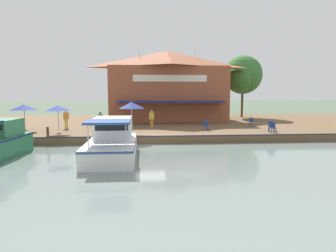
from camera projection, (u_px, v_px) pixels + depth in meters
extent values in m
plane|color=#4C5B47|center=(149.00, 145.00, 22.10)|extent=(220.00, 220.00, 0.00)
cube|color=brown|center=(147.00, 125.00, 32.96)|extent=(22.00, 56.00, 0.60)
cube|color=#2D2D33|center=(148.00, 136.00, 22.13)|extent=(0.20, 50.40, 0.10)
cube|color=brown|center=(167.00, 94.00, 35.52)|extent=(7.35, 13.10, 6.12)
pyramid|color=#9E5638|center=(167.00, 59.00, 35.06)|extent=(7.72, 13.76, 1.94)
cube|color=navy|center=(171.00, 102.00, 31.08)|extent=(1.80, 11.14, 0.16)
cube|color=silver|center=(170.00, 78.00, 31.65)|extent=(0.08, 7.86, 0.70)
cylinder|color=silver|center=(195.00, 59.00, 35.32)|extent=(0.06, 0.06, 2.13)
cube|color=gold|center=(195.00, 51.00, 35.03)|extent=(0.36, 0.03, 0.24)
cylinder|color=silver|center=(139.00, 60.00, 34.80)|extent=(0.06, 0.06, 1.86)
cube|color=#4C4C56|center=(139.00, 53.00, 34.53)|extent=(0.36, 0.03, 0.24)
cylinder|color=#B7B7B7|center=(25.00, 119.00, 25.44)|extent=(0.06, 0.06, 2.09)
cylinder|color=#2D2D33|center=(25.00, 131.00, 25.56)|extent=(0.36, 0.36, 0.06)
cone|color=navy|center=(24.00, 107.00, 25.33)|extent=(2.28, 2.28, 0.46)
cone|color=yellow|center=(24.00, 107.00, 25.33)|extent=(1.41, 1.41, 0.37)
sphere|color=yellow|center=(24.00, 104.00, 25.31)|extent=(0.08, 0.08, 0.08)
cylinder|color=#B7B7B7|center=(132.00, 119.00, 23.73)|extent=(0.06, 0.06, 2.34)
cylinder|color=#2D2D33|center=(132.00, 133.00, 23.86)|extent=(0.36, 0.36, 0.06)
cone|color=navy|center=(131.00, 105.00, 23.60)|extent=(2.01, 2.01, 0.50)
cone|color=yellow|center=(131.00, 105.00, 23.60)|extent=(1.25, 1.25, 0.40)
sphere|color=yellow|center=(131.00, 102.00, 23.57)|extent=(0.08, 0.08, 0.08)
cylinder|color=#B7B7B7|center=(58.00, 121.00, 23.73)|extent=(0.06, 0.06, 2.12)
cylinder|color=#2D2D33|center=(59.00, 133.00, 23.85)|extent=(0.36, 0.36, 0.06)
cone|color=navy|center=(58.00, 108.00, 23.62)|extent=(1.96, 1.96, 0.41)
cone|color=white|center=(58.00, 108.00, 23.62)|extent=(1.21, 1.21, 0.33)
sphere|color=white|center=(58.00, 105.00, 23.59)|extent=(0.08, 0.08, 0.08)
cube|color=navy|center=(9.00, 130.00, 24.28)|extent=(0.05, 0.05, 0.42)
cube|color=navy|center=(3.00, 131.00, 24.09)|extent=(0.05, 0.05, 0.42)
cube|color=navy|center=(9.00, 130.00, 24.63)|extent=(0.05, 0.05, 0.42)
cube|color=navy|center=(3.00, 130.00, 24.43)|extent=(0.05, 0.05, 0.42)
cube|color=navy|center=(6.00, 128.00, 24.33)|extent=(0.58, 0.58, 0.05)
cube|color=navy|center=(6.00, 125.00, 24.48)|extent=(0.22, 0.42, 0.40)
cube|color=navy|center=(276.00, 131.00, 23.99)|extent=(0.04, 0.04, 0.42)
cube|color=navy|center=(271.00, 131.00, 24.01)|extent=(0.04, 0.04, 0.42)
cube|color=navy|center=(275.00, 130.00, 24.38)|extent=(0.04, 0.04, 0.42)
cube|color=navy|center=(270.00, 130.00, 24.40)|extent=(0.04, 0.04, 0.42)
cube|color=navy|center=(273.00, 128.00, 24.17)|extent=(0.49, 0.49, 0.05)
cube|color=navy|center=(273.00, 125.00, 24.34)|extent=(0.10, 0.44, 0.40)
cube|color=navy|center=(210.00, 128.00, 25.75)|extent=(0.05, 0.05, 0.42)
cube|color=navy|center=(206.00, 128.00, 25.58)|extent=(0.05, 0.05, 0.42)
cube|color=navy|center=(208.00, 128.00, 26.11)|extent=(0.05, 0.05, 0.42)
cube|color=navy|center=(204.00, 128.00, 25.93)|extent=(0.05, 0.05, 0.42)
cube|color=navy|center=(207.00, 126.00, 25.82)|extent=(0.57, 0.57, 0.05)
cube|color=navy|center=(206.00, 123.00, 25.97)|extent=(0.20, 0.42, 0.40)
cube|color=navy|center=(274.00, 129.00, 25.07)|extent=(0.05, 0.05, 0.42)
cube|color=navy|center=(269.00, 129.00, 25.15)|extent=(0.05, 0.05, 0.42)
cube|color=navy|center=(273.00, 129.00, 25.45)|extent=(0.05, 0.05, 0.42)
cube|color=navy|center=(268.00, 128.00, 25.54)|extent=(0.05, 0.05, 0.42)
cube|color=navy|center=(271.00, 126.00, 25.28)|extent=(0.55, 0.55, 0.05)
cube|color=navy|center=(271.00, 123.00, 25.45)|extent=(0.17, 0.43, 0.40)
cube|color=navy|center=(256.00, 124.00, 28.68)|extent=(0.05, 0.05, 0.42)
cube|color=navy|center=(253.00, 125.00, 28.48)|extent=(0.05, 0.05, 0.42)
cube|color=navy|center=(253.00, 124.00, 29.02)|extent=(0.05, 0.05, 0.42)
cube|color=navy|center=(250.00, 124.00, 28.83)|extent=(0.05, 0.05, 0.42)
cube|color=navy|center=(253.00, 122.00, 28.73)|extent=(0.58, 0.58, 0.05)
cube|color=navy|center=(251.00, 120.00, 28.87)|extent=(0.22, 0.42, 0.40)
cylinder|color=orange|center=(151.00, 123.00, 27.87)|extent=(0.13, 0.13, 0.78)
cylinder|color=orange|center=(153.00, 123.00, 27.92)|extent=(0.13, 0.13, 0.78)
cylinder|color=gold|center=(152.00, 116.00, 27.81)|extent=(0.45, 0.45, 0.62)
sphere|color=tan|center=(152.00, 112.00, 27.76)|extent=(0.21, 0.21, 0.21)
cylinder|color=#337547|center=(101.00, 126.00, 25.86)|extent=(0.13, 0.13, 0.79)
cylinder|color=#337547|center=(100.00, 126.00, 25.70)|extent=(0.13, 0.13, 0.79)
cylinder|color=#337547|center=(100.00, 118.00, 25.70)|extent=(0.46, 0.46, 0.62)
sphere|color=brown|center=(100.00, 113.00, 25.65)|extent=(0.21, 0.21, 0.21)
cylinder|color=gold|center=(65.00, 124.00, 27.18)|extent=(0.13, 0.13, 0.83)
cylinder|color=gold|center=(67.00, 124.00, 27.18)|extent=(0.13, 0.13, 0.83)
cylinder|color=orange|center=(66.00, 116.00, 27.10)|extent=(0.49, 0.49, 0.66)
sphere|color=#9E7051|center=(66.00, 111.00, 27.05)|extent=(0.23, 0.23, 0.23)
cube|color=white|center=(112.00, 149.00, 17.47)|extent=(6.32, 2.72, 1.03)
ellipsoid|color=white|center=(117.00, 140.00, 20.59)|extent=(2.23, 2.58, 1.03)
cube|color=#2D4C84|center=(112.00, 142.00, 17.42)|extent=(6.40, 2.76, 0.10)
cube|color=white|center=(113.00, 127.00, 18.44)|extent=(2.19, 2.17, 1.27)
cube|color=black|center=(112.00, 127.00, 17.36)|extent=(0.06, 1.90, 0.45)
cube|color=#2D4C84|center=(108.00, 122.00, 15.79)|extent=(2.25, 2.31, 0.12)
cylinder|color=silver|center=(126.00, 135.00, 15.27)|extent=(0.05, 0.05, 1.25)
cylinder|color=silver|center=(88.00, 136.00, 15.12)|extent=(0.05, 0.05, 1.25)
ellipsoid|color=#287047|center=(18.00, 141.00, 19.81)|extent=(2.08, 2.08, 1.22)
cube|color=#337A51|center=(2.00, 128.00, 17.96)|extent=(2.44, 1.82, 0.98)
cylinder|color=#473323|center=(48.00, 133.00, 21.74)|extent=(0.18, 0.18, 0.75)
cylinder|color=#2D2D33|center=(48.00, 127.00, 21.69)|extent=(0.22, 0.22, 0.04)
cylinder|color=brown|center=(156.00, 104.00, 41.33)|extent=(0.40, 0.40, 3.21)
sphere|color=#387033|center=(156.00, 81.00, 40.97)|extent=(4.09, 4.09, 4.09)
sphere|color=#387033|center=(152.00, 84.00, 40.15)|extent=(2.87, 2.87, 2.87)
cylinder|color=brown|center=(242.00, 103.00, 39.30)|extent=(0.30, 0.30, 3.65)
sphere|color=#387033|center=(243.00, 75.00, 38.88)|extent=(4.98, 4.98, 4.98)
sphere|color=#387033|center=(240.00, 78.00, 37.89)|extent=(3.49, 3.49, 3.49)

